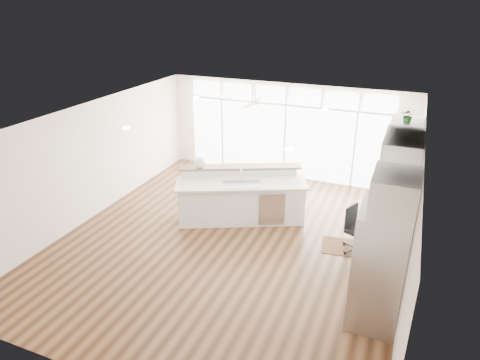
% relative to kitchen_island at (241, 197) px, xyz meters
% --- Properties ---
extents(floor, '(7.00, 8.00, 0.02)m').
position_rel_kitchen_island_xyz_m(floor, '(0.13, -0.96, -0.60)').
color(floor, '#3F2413').
rests_on(floor, ground).
extents(ceiling, '(7.00, 8.00, 0.02)m').
position_rel_kitchen_island_xyz_m(ceiling, '(0.13, -0.96, 2.11)').
color(ceiling, white).
rests_on(ceiling, wall_back).
extents(wall_back, '(7.00, 0.04, 2.70)m').
position_rel_kitchen_island_xyz_m(wall_back, '(0.13, 3.04, 0.76)').
color(wall_back, white).
rests_on(wall_back, floor).
extents(wall_front, '(7.00, 0.04, 2.70)m').
position_rel_kitchen_island_xyz_m(wall_front, '(0.13, -4.96, 0.76)').
color(wall_front, white).
rests_on(wall_front, floor).
extents(wall_left, '(0.04, 8.00, 2.70)m').
position_rel_kitchen_island_xyz_m(wall_left, '(-3.37, -0.96, 0.76)').
color(wall_left, white).
rests_on(wall_left, floor).
extents(wall_right, '(0.04, 8.00, 2.70)m').
position_rel_kitchen_island_xyz_m(wall_right, '(3.63, -0.96, 0.76)').
color(wall_right, white).
rests_on(wall_right, floor).
extents(glass_wall, '(5.80, 0.06, 2.08)m').
position_rel_kitchen_island_xyz_m(glass_wall, '(0.13, 2.98, 0.46)').
color(glass_wall, white).
rests_on(glass_wall, wall_back).
extents(transom_row, '(5.90, 0.06, 0.40)m').
position_rel_kitchen_island_xyz_m(transom_row, '(0.13, 2.98, 1.79)').
color(transom_row, white).
rests_on(transom_row, wall_back).
extents(desk_window, '(0.04, 0.85, 0.85)m').
position_rel_kitchen_island_xyz_m(desk_window, '(3.59, -0.66, 0.96)').
color(desk_window, white).
rests_on(desk_window, wall_right).
extents(ceiling_fan, '(1.16, 1.16, 0.32)m').
position_rel_kitchen_island_xyz_m(ceiling_fan, '(-0.37, 1.84, 1.89)').
color(ceiling_fan, white).
rests_on(ceiling_fan, ceiling).
extents(recessed_lights, '(3.40, 3.00, 0.02)m').
position_rel_kitchen_island_xyz_m(recessed_lights, '(0.13, -0.76, 2.09)').
color(recessed_lights, '#F2E2CD').
rests_on(recessed_lights, ceiling).
extents(oven_cabinet, '(0.64, 1.20, 2.50)m').
position_rel_kitchen_island_xyz_m(oven_cabinet, '(3.30, 0.84, 0.66)').
color(oven_cabinet, white).
rests_on(oven_cabinet, floor).
extents(desk_nook, '(0.72, 1.30, 0.76)m').
position_rel_kitchen_island_xyz_m(desk_nook, '(3.26, -0.66, -0.21)').
color(desk_nook, white).
rests_on(desk_nook, floor).
extents(upper_cabinets, '(0.64, 1.30, 0.64)m').
position_rel_kitchen_island_xyz_m(upper_cabinets, '(3.30, -0.66, 1.76)').
color(upper_cabinets, white).
rests_on(upper_cabinets, wall_right).
extents(refrigerator, '(0.76, 0.90, 2.00)m').
position_rel_kitchen_island_xyz_m(refrigerator, '(3.24, -2.31, 0.41)').
color(refrigerator, '#B6B7BB').
rests_on(refrigerator, floor).
extents(fridge_cabinet, '(0.64, 0.90, 0.60)m').
position_rel_kitchen_island_xyz_m(fridge_cabinet, '(3.30, -2.31, 1.71)').
color(fridge_cabinet, white).
rests_on(fridge_cabinet, wall_right).
extents(framed_photos, '(0.06, 0.22, 0.80)m').
position_rel_kitchen_island_xyz_m(framed_photos, '(3.59, -0.04, 0.81)').
color(framed_photos, black).
rests_on(framed_photos, wall_right).
extents(kitchen_island, '(3.18, 2.28, 1.18)m').
position_rel_kitchen_island_xyz_m(kitchen_island, '(0.00, 0.00, 0.00)').
color(kitchen_island, white).
rests_on(kitchen_island, floor).
extents(rug, '(1.07, 0.85, 0.01)m').
position_rel_kitchen_island_xyz_m(rug, '(2.49, -0.28, -0.59)').
color(rug, '#3C2113').
rests_on(rug, floor).
extents(office_chair, '(0.65, 0.63, 0.97)m').
position_rel_kitchen_island_xyz_m(office_chair, '(2.72, -0.33, -0.11)').
color(office_chair, black).
rests_on(office_chair, floor).
extents(fishbowl, '(0.36, 0.36, 0.26)m').
position_rel_kitchen_island_xyz_m(fishbowl, '(-1.03, -0.04, 0.72)').
color(fishbowl, silver).
rests_on(fishbowl, kitchen_island).
extents(monitor, '(0.16, 0.53, 0.44)m').
position_rel_kitchen_island_xyz_m(monitor, '(3.18, -0.66, 0.39)').
color(monitor, black).
rests_on(monitor, desk_nook).
extents(keyboard, '(0.14, 0.29, 0.01)m').
position_rel_kitchen_island_xyz_m(keyboard, '(3.01, -0.66, 0.18)').
color(keyboard, white).
rests_on(keyboard, desk_nook).
extents(potted_plant, '(0.28, 0.31, 0.24)m').
position_rel_kitchen_island_xyz_m(potted_plant, '(3.30, 0.84, 2.03)').
color(potted_plant, '#285725').
rests_on(potted_plant, oven_cabinet).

